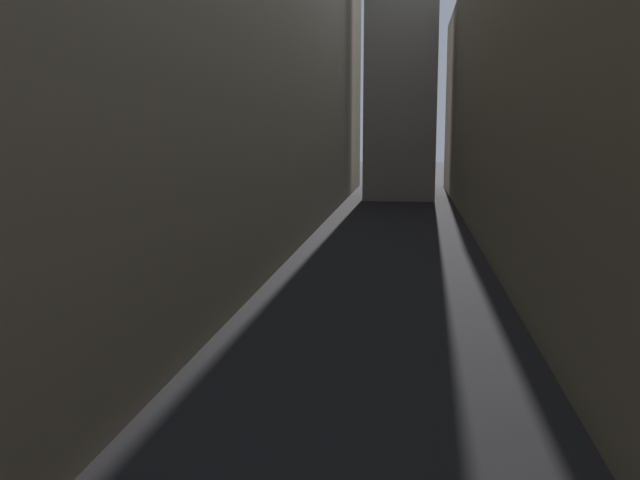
{
  "coord_description": "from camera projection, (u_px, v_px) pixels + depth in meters",
  "views": [
    {
      "loc": [
        1.23,
        10.68,
        7.06
      ],
      "look_at": [
        0.0,
        20.19,
        5.58
      ],
      "focal_mm": 39.45,
      "sensor_mm": 36.0,
      "label": 1
    }
  ],
  "objects": [
    {
      "name": "building_block_right",
      "position": [
        605.0,
        73.0,
        36.8
      ],
      "size": [
        11.47,
        108.0,
        20.23
      ],
      "primitive_type": "cube",
      "color": "gray",
      "rests_on": "ground"
    },
    {
      "name": "ground_plane",
      "position": [
        386.0,
        264.0,
        37.81
      ],
      "size": [
        264.0,
        264.0,
        0.0
      ],
      "primitive_type": "plane",
      "color": "#232326"
    },
    {
      "name": "building_block_left",
      "position": [
        181.0,
        28.0,
        39.3
      ],
      "size": [
        12.44,
        108.0,
        25.64
      ],
      "primitive_type": "cube",
      "color": "gray",
      "rests_on": "ground"
    }
  ]
}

